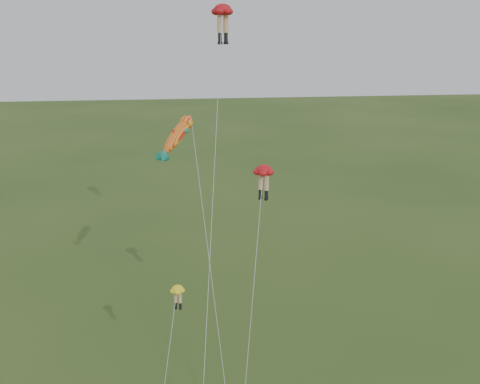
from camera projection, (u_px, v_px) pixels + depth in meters
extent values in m
ellipsoid|color=red|center=(223.00, 9.00, 37.36)|extent=(2.15, 2.15, 0.81)
cylinder|color=#DFB384|center=(220.00, 24.00, 37.53)|extent=(0.36, 0.36, 1.23)
cylinder|color=black|center=(220.00, 37.00, 37.81)|extent=(0.28, 0.28, 0.62)
cube|color=black|center=(220.00, 43.00, 37.93)|extent=(0.34, 0.41, 0.18)
cylinder|color=#DFB384|center=(226.00, 24.00, 37.78)|extent=(0.36, 0.36, 1.23)
cylinder|color=black|center=(226.00, 37.00, 38.06)|extent=(0.28, 0.28, 0.62)
cube|color=black|center=(226.00, 43.00, 38.18)|extent=(0.34, 0.41, 0.18)
cylinder|color=silver|center=(212.00, 206.00, 34.27)|extent=(2.78, 14.01, 25.02)
ellipsoid|color=red|center=(264.00, 170.00, 31.32)|extent=(1.74, 1.74, 0.63)
cylinder|color=#DFB384|center=(261.00, 181.00, 31.63)|extent=(0.28, 0.28, 0.96)
cylinder|color=black|center=(260.00, 193.00, 31.85)|extent=(0.22, 0.22, 0.48)
cube|color=black|center=(260.00, 198.00, 31.94)|extent=(0.29, 0.32, 0.14)
cylinder|color=#DFB384|center=(267.00, 182.00, 31.46)|extent=(0.28, 0.28, 0.96)
cylinder|color=black|center=(266.00, 194.00, 31.68)|extent=(0.22, 0.22, 0.48)
cube|color=black|center=(266.00, 199.00, 31.78)|extent=(0.29, 0.32, 0.14)
cylinder|color=silver|center=(252.00, 310.00, 30.78)|extent=(2.17, 5.79, 15.82)
ellipsoid|color=yellow|center=(177.00, 289.00, 30.29)|extent=(1.09, 1.09, 0.44)
cylinder|color=#DFB384|center=(176.00, 297.00, 30.47)|extent=(0.19, 0.19, 0.67)
cylinder|color=black|center=(176.00, 305.00, 30.62)|extent=(0.15, 0.15, 0.34)
cube|color=black|center=(176.00, 308.00, 30.69)|extent=(0.16, 0.22, 0.10)
cylinder|color=#DFB384|center=(180.00, 297.00, 30.42)|extent=(0.19, 0.19, 0.67)
cylinder|color=black|center=(180.00, 305.00, 30.58)|extent=(0.15, 0.15, 0.34)
cube|color=black|center=(180.00, 308.00, 30.64)|extent=(0.16, 0.22, 0.10)
cylinder|color=silver|center=(166.00, 373.00, 30.32)|extent=(1.66, 2.71, 9.54)
ellipsoid|color=#F5A91E|center=(178.00, 134.00, 33.14)|extent=(2.75, 2.91, 2.65)
sphere|color=#F5A91E|center=(178.00, 134.00, 33.14)|extent=(1.51, 1.54, 1.26)
cone|color=#148871|center=(178.00, 134.00, 33.14)|extent=(1.30, 1.33, 1.22)
cone|color=#148871|center=(178.00, 134.00, 33.14)|extent=(1.30, 1.33, 1.22)
cone|color=#148871|center=(178.00, 134.00, 33.14)|extent=(0.73, 0.75, 0.68)
cone|color=#148871|center=(178.00, 134.00, 33.14)|extent=(0.73, 0.75, 0.68)
cone|color=red|center=(178.00, 134.00, 33.14)|extent=(0.76, 0.78, 0.66)
cylinder|color=silver|center=(204.00, 281.00, 32.79)|extent=(2.62, 6.56, 17.14)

